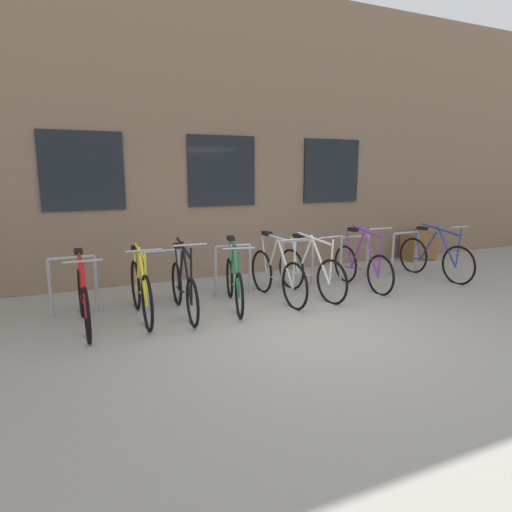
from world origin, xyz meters
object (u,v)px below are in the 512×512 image
(bicycle_red, at_px, (83,299))
(planter_box, at_px, (418,246))
(bicycle_purple, at_px, (362,266))
(bicycle_blue, at_px, (435,258))
(bicycle_white, at_px, (310,272))
(bicycle_yellow, at_px, (141,290))
(bicycle_black, at_px, (184,288))
(bicycle_green, at_px, (234,282))
(bicycle_silver, at_px, (277,275))

(bicycle_red, bearing_deg, planter_box, 12.46)
(bicycle_purple, height_order, planter_box, bicycle_purple)
(bicycle_red, bearing_deg, bicycle_blue, 1.39)
(bicycle_white, xyz_separation_m, bicycle_yellow, (-2.69, -0.02, 0.01))
(bicycle_purple, bearing_deg, bicycle_blue, 0.48)
(bicycle_white, relative_size, planter_box, 2.48)
(planter_box, bearing_deg, bicycle_yellow, -166.73)
(bicycle_black, distance_m, planter_box, 6.10)
(bicycle_blue, relative_size, bicycle_green, 1.07)
(bicycle_blue, distance_m, bicycle_red, 6.19)
(bicycle_red, relative_size, bicycle_green, 1.06)
(bicycle_blue, bearing_deg, bicycle_white, -178.62)
(planter_box, bearing_deg, bicycle_purple, -151.79)
(bicycle_black, bearing_deg, planter_box, 15.00)
(bicycle_white, bearing_deg, bicycle_black, -178.12)
(bicycle_purple, xyz_separation_m, planter_box, (2.72, 1.46, -0.08))
(bicycle_red, bearing_deg, bicycle_purple, 1.73)
(bicycle_white, bearing_deg, bicycle_purple, 2.80)
(bicycle_blue, bearing_deg, bicycle_yellow, -179.12)
(bicycle_blue, height_order, bicycle_red, bicycle_blue)
(bicycle_green, bearing_deg, bicycle_white, 1.08)
(bicycle_red, height_order, planter_box, bicycle_red)
(planter_box, bearing_deg, bicycle_black, -165.00)
(bicycle_white, distance_m, bicycle_yellow, 2.69)
(bicycle_silver, xyz_separation_m, bicycle_black, (-1.51, -0.08, -0.02))
(bicycle_blue, distance_m, bicycle_purple, 1.69)
(bicycle_blue, relative_size, planter_box, 2.51)
(bicycle_black, height_order, planter_box, bicycle_black)
(bicycle_purple, height_order, bicycle_black, bicycle_purple)
(bicycle_blue, xyz_separation_m, bicycle_red, (-6.19, -0.15, -0.01))
(bicycle_silver, height_order, bicycle_purple, bicycle_purple)
(bicycle_yellow, xyz_separation_m, planter_box, (6.48, 1.53, -0.09))
(bicycle_white, relative_size, bicycle_black, 1.02)
(bicycle_red, xyz_separation_m, planter_box, (7.21, 1.59, -0.08))
(planter_box, bearing_deg, bicycle_green, -163.30)
(bicycle_green, height_order, planter_box, bicycle_green)
(bicycle_silver, relative_size, bicycle_green, 1.07)
(bicycle_yellow, bearing_deg, bicycle_silver, 0.89)
(bicycle_red, distance_m, bicycle_yellow, 0.74)
(bicycle_white, xyz_separation_m, bicycle_blue, (2.76, 0.07, 0.00))
(bicycle_white, distance_m, bicycle_black, 2.11)
(bicycle_yellow, relative_size, bicycle_green, 1.04)
(bicycle_green, bearing_deg, planter_box, 16.70)
(bicycle_white, relative_size, bicycle_green, 1.05)
(bicycle_red, bearing_deg, bicycle_green, 1.61)
(bicycle_blue, distance_m, bicycle_green, 4.10)
(bicycle_white, bearing_deg, bicycle_silver, 178.51)
(bicycle_silver, relative_size, bicycle_blue, 1.01)
(bicycle_red, distance_m, bicycle_green, 2.10)
(bicycle_blue, distance_m, bicycle_yellow, 5.45)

